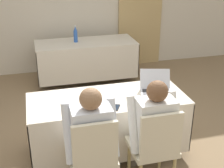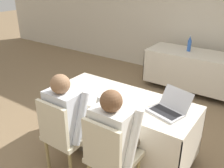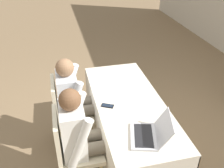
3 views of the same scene
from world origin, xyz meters
name	(u,v)px [view 1 (image 1 of 3)]	position (x,y,z in m)	size (l,w,h in m)	color
ground_plane	(108,152)	(0.00, 0.00, 0.00)	(24.00, 24.00, 0.00)	#846B4C
wall_back	(70,0)	(0.00, 2.94, 1.35)	(12.00, 0.06, 2.70)	beige
conference_table_near	(108,112)	(0.00, 0.00, 0.55)	(1.75, 0.72, 0.73)	beige
conference_table_far	(86,52)	(0.16, 2.25, 0.55)	(1.75, 0.72, 0.73)	beige
laptop	(156,88)	(0.57, 0.02, 0.78)	(0.43, 0.43, 0.22)	#B7B7BC
cell_phone	(116,107)	(0.03, -0.25, 0.74)	(0.12, 0.14, 0.01)	black
paper_beside_laptop	(60,96)	(-0.50, 0.17, 0.73)	(0.31, 0.35, 0.00)	white
water_bottle	(76,35)	(-0.01, 2.29, 0.87)	(0.07, 0.07, 0.29)	#2D5BB7
chair_near_left	(93,155)	(-0.31, -0.67, 0.50)	(0.44, 0.44, 0.91)	tan
chair_near_right	(155,145)	(0.31, -0.67, 0.50)	(0.44, 0.44, 0.91)	tan
person_checkered_shirt	(90,134)	(-0.31, -0.56, 0.66)	(0.50, 0.52, 1.17)	#665B4C
person_white_shirt	(152,125)	(0.31, -0.56, 0.66)	(0.50, 0.52, 1.17)	#665B4C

